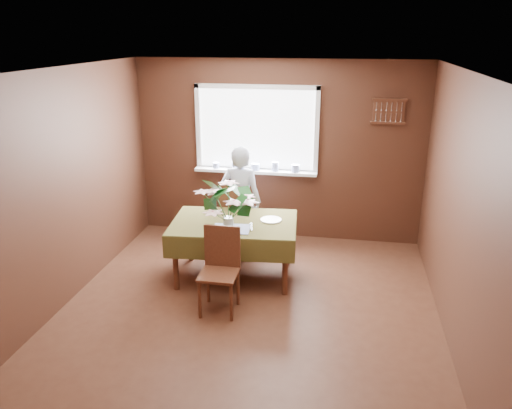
% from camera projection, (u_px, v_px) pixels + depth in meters
% --- Properties ---
extents(floor, '(4.50, 4.50, 0.00)m').
position_uv_depth(floor, '(247.00, 315.00, 5.27)').
color(floor, '#472618').
rests_on(floor, ground).
extents(ceiling, '(4.50, 4.50, 0.00)m').
position_uv_depth(ceiling, '(245.00, 71.00, 4.44)').
color(ceiling, white).
rests_on(ceiling, wall_back).
extents(wall_back, '(4.00, 0.00, 4.00)m').
position_uv_depth(wall_back, '(278.00, 151.00, 6.95)').
color(wall_back, '#593020').
rests_on(wall_back, floor).
extents(wall_front, '(4.00, 0.00, 4.00)m').
position_uv_depth(wall_front, '(165.00, 334.00, 2.77)').
color(wall_front, '#593020').
rests_on(wall_front, floor).
extents(wall_left, '(0.00, 4.50, 4.50)m').
position_uv_depth(wall_left, '(58.00, 192.00, 5.20)').
color(wall_left, '#593020').
rests_on(wall_left, floor).
extents(wall_right, '(0.00, 4.50, 4.50)m').
position_uv_depth(wall_right, '(462.00, 216.00, 4.52)').
color(wall_right, '#593020').
rests_on(wall_right, floor).
extents(window_assembly, '(1.72, 0.20, 1.22)m').
position_uv_depth(window_assembly, '(257.00, 144.00, 6.91)').
color(window_assembly, white).
rests_on(window_assembly, wall_back).
extents(spoon_rack, '(0.44, 0.05, 0.33)m').
position_uv_depth(spoon_rack, '(389.00, 111.00, 6.47)').
color(spoon_rack, '#542C1B').
rests_on(spoon_rack, wall_back).
extents(dining_table, '(1.55, 1.12, 0.72)m').
position_uv_depth(dining_table, '(234.00, 228.00, 5.90)').
color(dining_table, '#542C1B').
rests_on(dining_table, floor).
extents(chair_far, '(0.50, 0.50, 0.97)m').
position_uv_depth(chair_far, '(238.00, 216.00, 6.58)').
color(chair_far, '#542C1B').
rests_on(chair_far, floor).
extents(chair_near, '(0.39, 0.39, 0.91)m').
position_uv_depth(chair_near, '(220.00, 265.00, 5.26)').
color(chair_near, '#542C1B').
rests_on(chair_near, floor).
extents(seated_woman, '(0.57, 0.41, 1.48)m').
position_uv_depth(seated_woman, '(241.00, 201.00, 6.50)').
color(seated_woman, white).
rests_on(seated_woman, floor).
extents(flower_bouquet, '(0.60, 0.60, 0.51)m').
position_uv_depth(flower_bouquet, '(228.00, 202.00, 5.54)').
color(flower_bouquet, white).
rests_on(flower_bouquet, dining_table).
extents(side_plate, '(0.29, 0.29, 0.01)m').
position_uv_depth(side_plate, '(271.00, 220.00, 5.92)').
color(side_plate, white).
rests_on(side_plate, dining_table).
extents(table_knife, '(0.07, 0.24, 0.00)m').
position_uv_depth(table_knife, '(251.00, 226.00, 5.71)').
color(table_knife, silver).
rests_on(table_knife, dining_table).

